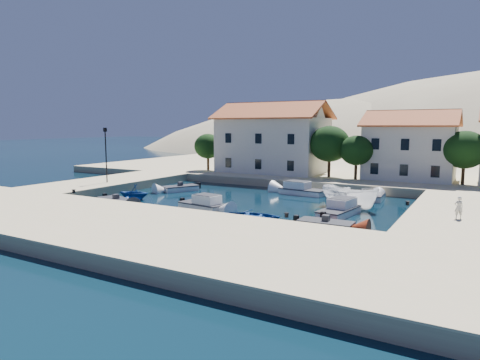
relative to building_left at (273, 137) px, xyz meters
The scene contains 20 objects.
ground 29.24m from the building_left, 77.91° to the right, with size 400.00×400.00×0.00m, color black.
quay_south 34.95m from the building_left, 79.99° to the right, with size 52.00×12.00×1.00m, color beige.
quay_west 22.86m from the building_left, 125.84° to the right, with size 8.00×20.00×1.00m, color beige.
quay_north 13.91m from the building_left, 51.34° to the left, with size 80.00×36.00×1.00m, color beige.
building_left is the anchor object (origin of this frame).
building_mid 18.04m from the building_left, ahead, with size 10.50×8.40×8.30m.
trees 10.87m from the building_left, 13.60° to the right, with size 37.30×5.30×6.45m.
lamppost 23.10m from the building_left, 119.90° to the right, with size 0.35×0.25×6.22m.
bollards 26.13m from the building_left, 69.97° to the right, with size 29.36×9.56×0.30m.
motorboat_grey_sw 26.87m from the building_left, 98.66° to the right, with size 4.83×3.35×1.25m.
cabin_cruiser_south 24.74m from the building_left, 79.67° to the right, with size 4.58×2.53×1.60m.
rowboat_south 28.20m from the building_left, 68.29° to the right, with size 3.43×4.80×0.99m, color navy.
motorboat_red_se 30.58m from the building_left, 57.26° to the right, with size 3.92×1.78×1.25m.
cabin_cruiser_east 26.14m from the building_left, 52.22° to the right, with size 2.60×5.15×1.60m.
boat_east 23.41m from the building_left, 46.68° to the right, with size 2.23×5.92×2.29m, color white.
motorboat_white_ne 20.74m from the building_left, 33.61° to the right, with size 1.79×3.38×1.25m.
rowboat_west 23.88m from the building_left, 102.21° to the right, with size 2.77×3.21×1.69m, color navy.
motorboat_white_west 17.35m from the building_left, 104.75° to the right, with size 3.45×4.41×1.25m.
cabin_cruiser_north 15.36m from the building_left, 51.40° to the right, with size 5.21×2.67×1.60m.
pedestrian 33.01m from the building_left, 41.37° to the right, with size 0.58×0.38×1.58m, color silver.
Camera 1 is at (19.87, -26.58, 7.43)m, focal length 32.00 mm.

